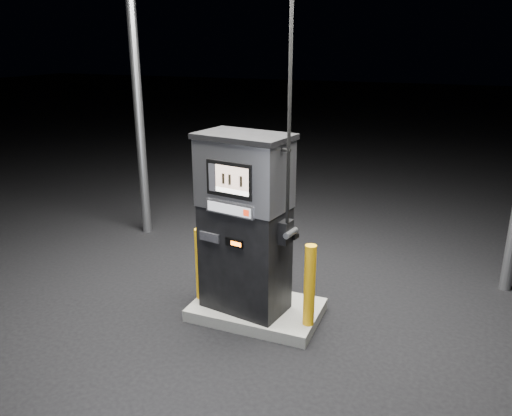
% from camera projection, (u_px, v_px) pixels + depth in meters
% --- Properties ---
extents(ground, '(80.00, 80.00, 0.00)m').
position_uv_depth(ground, '(257.00, 315.00, 6.41)').
color(ground, black).
rests_on(ground, ground).
extents(pump_island, '(1.60, 1.00, 0.15)m').
position_uv_depth(pump_island, '(257.00, 310.00, 6.39)').
color(pump_island, slate).
rests_on(pump_island, ground).
extents(fuel_dispenser, '(1.26, 0.82, 4.57)m').
position_uv_depth(fuel_dispenser, '(245.00, 223.00, 5.97)').
color(fuel_dispenser, black).
rests_on(fuel_dispenser, pump_island).
extents(bollard_left, '(0.15, 0.15, 0.96)m').
position_uv_depth(bollard_left, '(200.00, 264.00, 6.39)').
color(bollard_left, '#E8A20C').
rests_on(bollard_left, pump_island).
extents(bollard_right, '(0.16, 0.16, 1.01)m').
position_uv_depth(bollard_right, '(309.00, 286.00, 5.77)').
color(bollard_right, '#E8A20C').
rests_on(bollard_right, pump_island).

